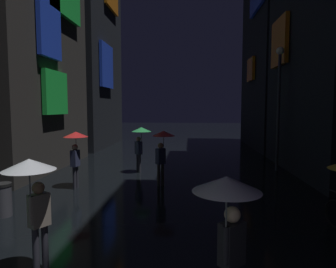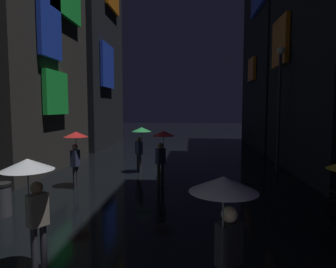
{
  "view_description": "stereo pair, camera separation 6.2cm",
  "coord_description": "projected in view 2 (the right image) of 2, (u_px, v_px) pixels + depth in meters",
  "views": [
    {
      "loc": [
        0.86,
        -1.16,
        2.99
      ],
      "look_at": [
        0.0,
        10.26,
        2.0
      ],
      "focal_mm": 32.0,
      "sensor_mm": 36.0,
      "label": 1
    },
    {
      "loc": [
        0.92,
        -1.16,
        2.99
      ],
      "look_at": [
        0.0,
        10.26,
        2.0
      ],
      "focal_mm": 32.0,
      "sensor_mm": 36.0,
      "label": 2
    }
  ],
  "objects": [
    {
      "name": "pedestrian_midstreet_left_red",
      "position": [
        76.0,
        144.0,
        11.15
      ],
      "size": [
        0.9,
        0.9,
        2.12
      ],
      "color": "#2D2D38",
      "rests_on": "ground"
    },
    {
      "name": "pedestrian_far_right_green",
      "position": [
        141.0,
        137.0,
        13.8
      ],
      "size": [
        0.9,
        0.9,
        2.12
      ],
      "color": "#2D2D38",
      "rests_on": "ground"
    },
    {
      "name": "building_left_mid",
      "position": [
        16.0,
        13.0,
        14.26
      ],
      "size": [
        4.25,
        7.86,
        15.07
      ],
      "color": "#33302D",
      "rests_on": "ground"
    },
    {
      "name": "pedestrian_midstreet_centre_red",
      "position": [
        163.0,
        143.0,
        11.54
      ],
      "size": [
        0.9,
        0.9,
        2.12
      ],
      "color": "#38332D",
      "rests_on": "ground"
    },
    {
      "name": "pedestrian_near_crossing_clear",
      "position": [
        31.0,
        183.0,
        5.28
      ],
      "size": [
        0.9,
        0.9,
        2.12
      ],
      "color": "#2D2D38",
      "rests_on": "ground"
    },
    {
      "name": "building_right_far",
      "position": [
        280.0,
        44.0,
        22.46
      ],
      "size": [
        4.25,
        8.82,
        15.59
      ],
      "color": "black",
      "rests_on": "ground"
    },
    {
      "name": "streetlamp_right_far",
      "position": [
        279.0,
        95.0,
        14.04
      ],
      "size": [
        0.36,
        0.36,
        5.83
      ],
      "color": "#2D2D33",
      "rests_on": "ground"
    },
    {
      "name": "pedestrian_foreground_left_clear",
      "position": [
        225.0,
        209.0,
        3.93
      ],
      "size": [
        0.9,
        0.9,
        2.12
      ],
      "color": "black",
      "rests_on": "ground"
    },
    {
      "name": "trash_bin",
      "position": [
        3.0,
        199.0,
        8.3
      ],
      "size": [
        0.46,
        0.46,
        0.93
      ],
      "color": "#3F3F47",
      "rests_on": "ground"
    }
  ]
}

